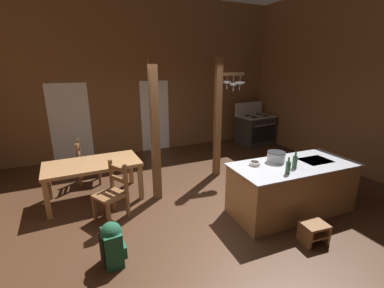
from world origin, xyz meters
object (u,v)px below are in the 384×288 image
Objects in this scene: step_stool at (314,231)px; dining_table at (93,167)px; bottle_tall_on_counter at (295,162)px; bottle_short_on_counter at (288,167)px; stove_range at (255,129)px; ladderback_chair_near_window at (87,163)px; kitchen_island at (291,188)px; stockpot_on_counter at (276,157)px; backpack at (112,242)px; mixing_bowl_on_counter at (255,163)px; ladderback_chair_by_post at (113,193)px.

dining_table is at bearing 135.59° from step_stool.
bottle_short_on_counter is (-0.27, -0.14, -0.00)m from bottle_tall_on_counter.
stove_range is 0.76× the size of dining_table.
ladderback_chair_near_window reaches higher than dining_table.
stockpot_on_counter is at bearing 133.90° from kitchen_island.
backpack is 3.41× the size of mixing_bowl_on_counter.
dining_table is at bearing 149.63° from stockpot_on_counter.
dining_table is 6.40× the size of bottle_tall_on_counter.
bottle_tall_on_counter reaches higher than stockpot_on_counter.
backpack is at bearing -173.63° from mixing_bowl_on_counter.
step_stool is at bearing -15.78° from backpack.
bottle_short_on_counter is (-0.09, 0.53, 0.82)m from step_stool.
ladderback_chair_near_window is at bearing 128.68° from step_stool.
mixing_bowl_on_counter is at bearing 160.34° from kitchen_island.
ladderback_chair_near_window is (-0.08, 0.84, -0.20)m from dining_table.
dining_table is 1.96m from backpack.
backpack is at bearing 164.22° from step_stool.
backpack is at bearing -87.57° from ladderback_chair_near_window.
bottle_tall_on_counter reaches higher than backpack.
bottle_tall_on_counter is at bearing -1.95° from backpack.
ladderback_chair_near_window is 2.78m from backpack.
kitchen_island is 1.66× the size of stove_range.
stove_range reaches higher than ladderback_chair_near_window.
stockpot_on_counter reaches higher than dining_table.
bottle_tall_on_counter is 1.02× the size of bottle_short_on_counter.
backpack is at bearing -174.85° from stockpot_on_counter.
ladderback_chair_near_window is at bearing 136.41° from bottle_tall_on_counter.
step_stool is at bearing -44.41° from dining_table.
step_stool is 0.22× the size of dining_table.
ladderback_chair_by_post reaches higher than kitchen_island.
step_stool is 1.44× the size of bottle_tall_on_counter.
bottle_short_on_counter is (2.66, -2.17, 0.34)m from dining_table.
ladderback_chair_near_window is 4.10m from bottle_short_on_counter.
mixing_bowl_on_counter is (-0.33, 1.03, 0.74)m from step_stool.
stockpot_on_counter is (-2.23, -3.42, 0.49)m from stove_range.
ladderback_chair_near_window is 1.59× the size of backpack.
dining_table is 0.87m from ladderback_chair_by_post.
stove_range is 6.25m from backpack.
stove_range is at bearing 58.19° from bottle_short_on_counter.
bottle_short_on_counter is at bearing -47.64° from ladderback_chair_near_window.
step_stool is 1.47× the size of bottle_short_on_counter.
bottle_short_on_counter reaches higher than step_stool.
bottle_tall_on_counter is at bearing 74.79° from step_stool.
ladderback_chair_near_window reaches higher than kitchen_island.
backpack is (-5.05, -3.68, -0.17)m from stove_range.
mixing_bowl_on_counter is at bearing -21.04° from ladderback_chair_by_post.
stove_range is at bearing 18.93° from dining_table.
backpack is (0.04, -1.93, -0.34)m from dining_table.
stockpot_on_counter is at bearing -123.04° from stove_range.
bottle_tall_on_counter reaches higher than dining_table.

